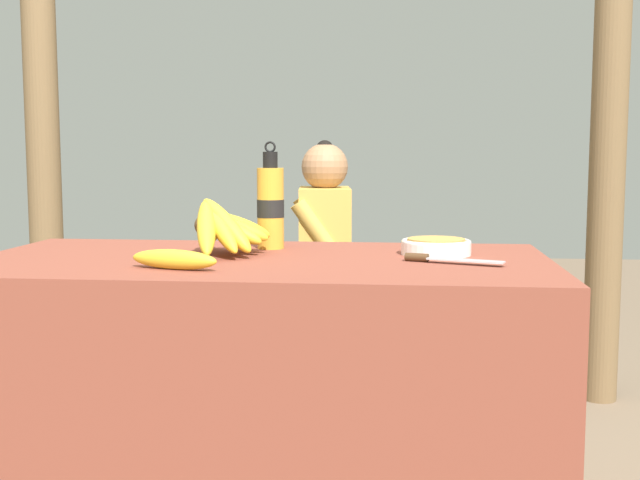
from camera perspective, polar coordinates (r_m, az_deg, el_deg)
name	(u,v)px	position (r m, az deg, el deg)	size (l,w,h in m)	color
market_counter	(262,413)	(2.04, -4.15, -12.14)	(1.40, 0.73, 0.77)	brown
banana_bunch_ripe	(221,226)	(2.01, -7.05, 1.00)	(0.20, 0.33, 0.16)	#4C381E
serving_bowl	(436,246)	(2.03, 8.25, -0.40)	(0.17, 0.17, 0.04)	white
water_bottle	(271,206)	(2.13, -3.54, 2.43)	(0.07, 0.07, 0.28)	gold
loose_banana_front	(174,259)	(1.78, -10.34, -1.37)	(0.22, 0.10, 0.04)	gold
knife	(440,259)	(1.88, 8.50, -1.33)	(0.23, 0.10, 0.02)	#BCBCC1
wooden_bench	(311,313)	(3.28, -0.68, -5.21)	(1.65, 0.32, 0.45)	brown
seated_vendor	(312,253)	(3.20, -0.57, -0.94)	(0.43, 0.41, 1.08)	#232328
banana_bunch_green	(211,278)	(3.33, -7.77, -2.66)	(0.19, 0.33, 0.15)	#4C381E
support_post_near	(41,77)	(3.73, -19.26, 10.90)	(0.14, 0.14, 2.71)	brown
support_post_far	(611,71)	(3.49, 19.99, 11.23)	(0.14, 0.14, 2.71)	brown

